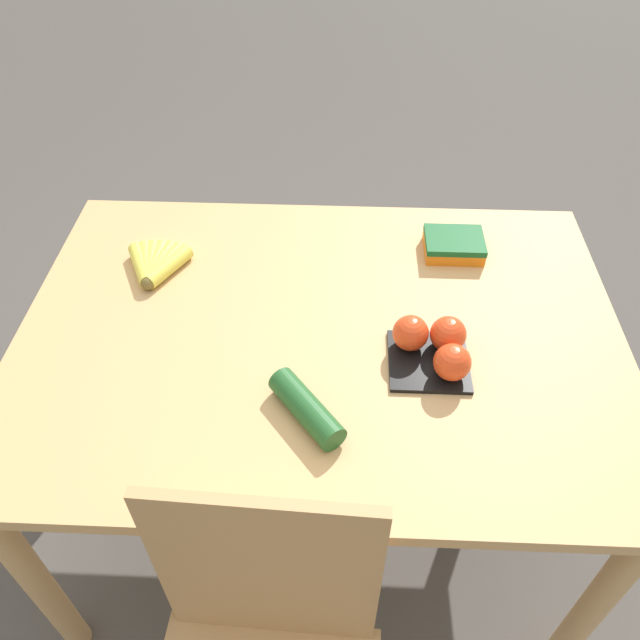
% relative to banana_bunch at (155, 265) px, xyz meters
% --- Properties ---
extents(ground_plane, '(12.00, 12.00, 0.00)m').
position_rel_banana_bunch_xyz_m(ground_plane, '(-0.41, 0.18, -0.77)').
color(ground_plane, '#4C4742').
extents(dining_table, '(1.34, 0.96, 0.75)m').
position_rel_banana_bunch_xyz_m(dining_table, '(-0.41, 0.18, -0.11)').
color(dining_table, tan).
rests_on(dining_table, ground_plane).
extents(banana_bunch, '(0.17, 0.16, 0.04)m').
position_rel_banana_bunch_xyz_m(banana_bunch, '(0.00, 0.00, 0.00)').
color(banana_bunch, brown).
rests_on(banana_bunch, dining_table).
extents(tomato_pack, '(0.17, 0.17, 0.09)m').
position_rel_banana_bunch_xyz_m(tomato_pack, '(-0.65, 0.26, 0.02)').
color(tomato_pack, black).
rests_on(tomato_pack, dining_table).
extents(carrot_bag, '(0.15, 0.12, 0.05)m').
position_rel_banana_bunch_xyz_m(carrot_bag, '(-0.73, -0.11, 0.01)').
color(carrot_bag, orange).
rests_on(carrot_bag, dining_table).
extents(cucumber_near, '(0.16, 0.18, 0.06)m').
position_rel_banana_bunch_xyz_m(cucumber_near, '(-0.39, 0.42, 0.01)').
color(cucumber_near, '#1E5123').
rests_on(cucumber_near, dining_table).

